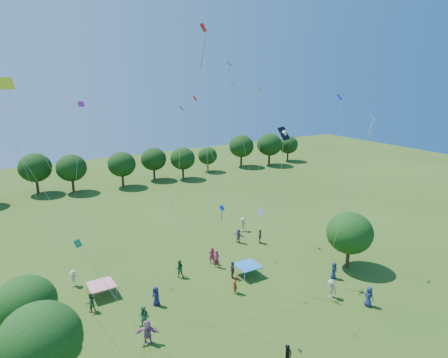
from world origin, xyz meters
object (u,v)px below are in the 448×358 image
at_px(near_tree_north, 26,303).
at_px(red_high_kite, 205,75).
at_px(tent_red_stripe, 101,285).
at_px(near_tree_east, 350,233).
at_px(near_tree_west, 40,340).
at_px(pirate_kite, 284,135).
at_px(man_in_black, 288,357).
at_px(tent_blue, 247,266).

relative_size(near_tree_north, red_high_kite, 0.24).
bearing_deg(tent_red_stripe, near_tree_east, -18.83).
bearing_deg(near_tree_west, pirate_kite, 11.53).
bearing_deg(near_tree_east, pirate_kite, 159.04).
bearing_deg(near_tree_east, near_tree_north, 172.12).
xyz_separation_m(man_in_black, pirate_kite, (7.78, 10.41, 12.71)).
bearing_deg(tent_red_stripe, tent_blue, -16.22).
distance_m(near_tree_east, pirate_kite, 12.24).
bearing_deg(pirate_kite, near_tree_east, -20.96).
distance_m(tent_red_stripe, pirate_kite, 20.80).
bearing_deg(tent_blue, near_tree_west, -163.04).
relative_size(near_tree_north, man_in_black, 2.92).
bearing_deg(near_tree_west, near_tree_east, 3.71).
bearing_deg(tent_red_stripe, near_tree_north, -148.90).
distance_m(near_tree_west, pirate_kite, 24.17).
height_order(near_tree_north, near_tree_east, near_tree_east).
distance_m(near_tree_west, near_tree_east, 28.46).
bearing_deg(red_high_kite, tent_blue, -25.01).
xyz_separation_m(near_tree_north, red_high_kite, (15.55, 1.59, 15.58)).
distance_m(man_in_black, pirate_kite, 18.18).
height_order(near_tree_east, tent_red_stripe, near_tree_east).
height_order(tent_blue, pirate_kite, pirate_kite).
xyz_separation_m(near_tree_north, tent_blue, (19.09, -0.06, -2.21)).
xyz_separation_m(near_tree_east, tent_blue, (-9.55, 3.90, -2.66)).
bearing_deg(near_tree_east, tent_red_stripe, 161.17).
relative_size(tent_blue, pirate_kite, 0.17).
bearing_deg(near_tree_west, man_in_black, -23.33).
relative_size(tent_blue, man_in_black, 1.24).
relative_size(near_tree_west, tent_red_stripe, 2.74).
bearing_deg(tent_blue, near_tree_north, 179.81).
relative_size(tent_red_stripe, man_in_black, 1.24).
bearing_deg(near_tree_east, near_tree_west, -176.29).
bearing_deg(near_tree_east, man_in_black, -151.62).
height_order(near_tree_west, near_tree_north, near_tree_west).
height_order(near_tree_west, near_tree_east, near_tree_west).
xyz_separation_m(near_tree_west, tent_red_stripe, (5.90, 9.52, -2.81)).
bearing_deg(near_tree_north, red_high_kite, 5.83).
xyz_separation_m(near_tree_north, near_tree_east, (28.65, -3.97, 0.45)).
xyz_separation_m(tent_red_stripe, man_in_black, (8.00, -15.51, -0.15)).
height_order(tent_red_stripe, man_in_black, man_in_black).
bearing_deg(near_tree_west, near_tree_north, 92.39).
relative_size(near_tree_north, pirate_kite, 0.40).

